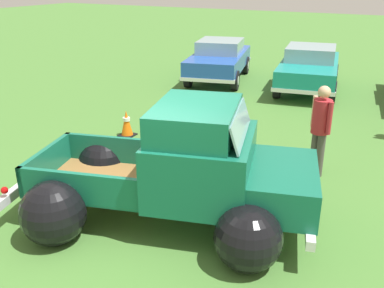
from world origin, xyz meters
name	(u,v)px	position (x,y,z in m)	size (l,w,h in m)	color
ground_plane	(162,217)	(0.00, 0.00, 0.00)	(80.00, 80.00, 0.00)	#477A33
vintage_pickup_truck	(185,177)	(0.37, 0.10, 0.76)	(4.96, 3.66, 1.96)	black
show_car_0	(219,59)	(-3.23, 9.11, 0.78)	(2.76, 4.46, 1.43)	black
show_car_1	(309,67)	(0.00, 9.20, 0.78)	(2.52, 4.47, 1.43)	black
spectator_0	(320,125)	(1.78, 2.78, 1.01)	(0.48, 0.48, 1.76)	#4C4742
lane_cone_0	(127,123)	(-2.72, 2.76, 0.31)	(0.36, 0.36, 0.63)	black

